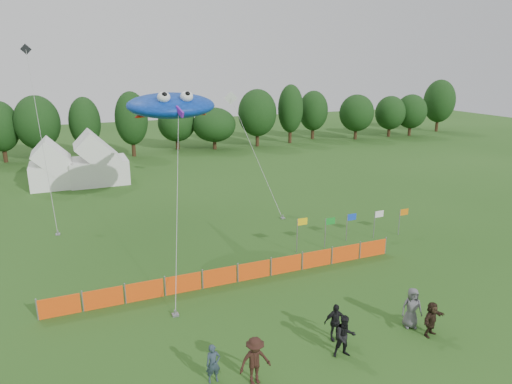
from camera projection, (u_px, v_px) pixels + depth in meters
name	position (u px, v px, depth m)	size (l,w,h in m)	color
ground	(310.00, 343.00, 19.62)	(160.00, 160.00, 0.00)	#234C16
treeline	(151.00, 121.00, 58.87)	(104.57, 8.78, 8.36)	#382314
tent_left	(53.00, 167.00, 43.72)	(4.21, 4.21, 3.72)	white
tent_right	(98.00, 163.00, 45.08)	(5.56, 4.45, 3.93)	white
barrier_fence	(237.00, 274.00, 24.95)	(19.90, 0.06, 1.00)	#F24B0D
flag_row	(351.00, 223.00, 30.18)	(8.73, 0.59, 2.25)	gray
spectator_a	(213.00, 364.00, 17.10)	(0.56, 0.37, 1.54)	#2A3846
spectator_b	(345.00, 336.00, 18.54)	(0.89, 0.69, 1.83)	black
spectator_c	(255.00, 361.00, 16.95)	(1.25, 0.72, 1.93)	black
spectator_d	(335.00, 322.00, 19.69)	(0.99, 0.41, 1.70)	black
spectator_e	(412.00, 308.00, 20.62)	(0.93, 0.61, 1.91)	#535258
spectator_f	(431.00, 319.00, 20.00)	(1.49, 0.47, 1.61)	black
stingray_kite	(171.00, 105.00, 30.33)	(6.02, 18.82, 9.95)	#0D3EC1
small_kite_white	(246.00, 133.00, 37.29)	(2.35, 7.20, 9.28)	white
small_kite_dark	(38.00, 122.00, 34.06)	(1.50, 8.89, 13.02)	black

